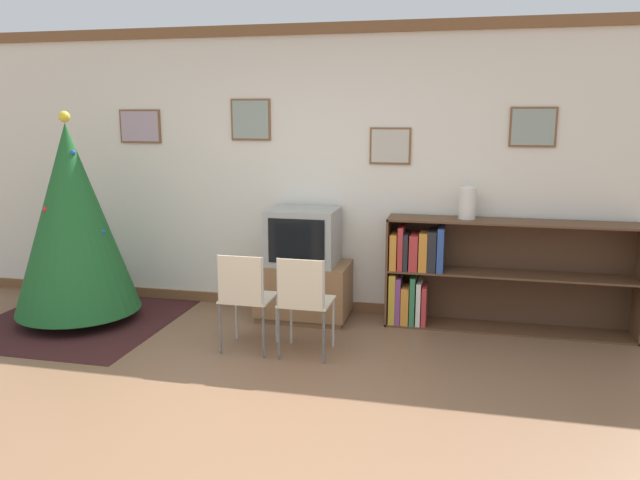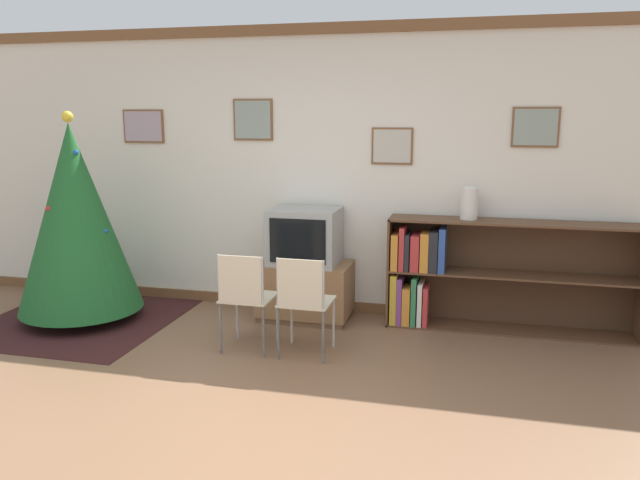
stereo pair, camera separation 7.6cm
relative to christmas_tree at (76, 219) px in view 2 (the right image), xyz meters
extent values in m
plane|color=brown|center=(2.15, -1.68, -0.96)|extent=(24.00, 24.00, 0.00)
cube|color=silver|center=(2.15, 0.88, 0.39)|extent=(8.64, 0.08, 2.70)
cube|color=brown|center=(2.15, 0.82, 1.69)|extent=(8.64, 0.03, 0.10)
cube|color=brown|center=(2.15, 0.82, -0.91)|extent=(8.64, 0.03, 0.10)
cube|color=brown|center=(0.27, 0.83, 0.81)|extent=(0.44, 0.02, 0.33)
cube|color=#A893A3|center=(0.27, 0.81, 0.81)|extent=(0.40, 0.01, 0.29)
cube|color=brown|center=(1.43, 0.83, 0.88)|extent=(0.39, 0.02, 0.39)
cube|color=gray|center=(1.43, 0.81, 0.88)|extent=(0.36, 0.01, 0.35)
cube|color=brown|center=(2.77, 0.83, 0.65)|extent=(0.38, 0.02, 0.33)
cube|color=#BCB7A8|center=(2.77, 0.81, 0.65)|extent=(0.34, 0.01, 0.30)
cube|color=brown|center=(4.00, 0.83, 0.82)|extent=(0.39, 0.02, 0.34)
cube|color=gray|center=(4.00, 0.81, 0.82)|extent=(0.36, 0.01, 0.31)
cube|color=#381919|center=(0.00, 0.00, -0.95)|extent=(1.70, 1.84, 0.01)
cylinder|color=maroon|center=(0.00, 0.00, -0.90)|extent=(0.36, 0.36, 0.10)
cone|color=#1E5B28|center=(0.00, 0.00, 0.01)|extent=(1.11, 1.11, 1.71)
sphere|color=yellow|center=(0.00, 0.00, 0.91)|extent=(0.10, 0.10, 0.10)
sphere|color=red|center=(-0.13, 0.37, -0.38)|extent=(0.04, 0.04, 0.04)
sphere|color=silver|center=(-0.02, 0.36, -0.26)|extent=(0.05, 0.05, 0.05)
sphere|color=red|center=(-0.11, 0.39, -0.42)|extent=(0.04, 0.04, 0.04)
sphere|color=silver|center=(-0.06, 0.37, -0.31)|extent=(0.05, 0.05, 0.05)
sphere|color=#1E4CB2|center=(0.31, -0.01, -0.10)|extent=(0.04, 0.04, 0.04)
sphere|color=#1E4CB2|center=(0.08, -0.03, 0.60)|extent=(0.05, 0.05, 0.05)
sphere|color=gold|center=(-0.10, 0.26, -0.02)|extent=(0.04, 0.04, 0.04)
sphere|color=red|center=(-0.11, -0.21, 0.12)|extent=(0.05, 0.05, 0.05)
sphere|color=gold|center=(-0.29, 0.27, -0.40)|extent=(0.04, 0.04, 0.04)
cube|color=brown|center=(2.02, 0.54, -0.93)|extent=(0.81, 0.51, 0.05)
cube|color=olive|center=(2.02, 0.54, -0.67)|extent=(0.85, 0.53, 0.48)
cube|color=#9E9E99|center=(2.02, 0.54, -0.17)|extent=(0.63, 0.50, 0.51)
cube|color=black|center=(2.02, 0.29, -0.17)|extent=(0.51, 0.01, 0.40)
cube|color=beige|center=(1.77, -0.30, -0.53)|extent=(0.40, 0.40, 0.02)
cube|color=beige|center=(1.77, -0.50, -0.33)|extent=(0.35, 0.02, 0.38)
cylinder|color=#B2B2B2|center=(1.59, -0.12, -0.75)|extent=(0.02, 0.02, 0.42)
cylinder|color=#B2B2B2|center=(1.95, -0.12, -0.75)|extent=(0.02, 0.02, 0.42)
cylinder|color=#B2B2B2|center=(1.59, -0.48, -0.75)|extent=(0.02, 0.02, 0.42)
cylinder|color=#B2B2B2|center=(1.95, -0.48, -0.75)|extent=(0.02, 0.02, 0.42)
cylinder|color=#B2B2B2|center=(1.59, -0.48, -0.55)|extent=(0.02, 0.02, 0.82)
cylinder|color=#B2B2B2|center=(1.95, -0.48, -0.55)|extent=(0.02, 0.02, 0.82)
cube|color=beige|center=(2.26, -0.30, -0.53)|extent=(0.40, 0.40, 0.02)
cube|color=beige|center=(2.26, -0.50, -0.33)|extent=(0.35, 0.02, 0.38)
cylinder|color=#B2B2B2|center=(2.08, -0.12, -0.75)|extent=(0.02, 0.02, 0.42)
cylinder|color=#B2B2B2|center=(2.44, -0.12, -0.75)|extent=(0.02, 0.02, 0.42)
cylinder|color=#B2B2B2|center=(2.08, -0.48, -0.75)|extent=(0.02, 0.02, 0.42)
cylinder|color=#B2B2B2|center=(2.44, -0.48, -0.75)|extent=(0.02, 0.02, 0.42)
cylinder|color=#B2B2B2|center=(2.08, -0.48, -0.55)|extent=(0.02, 0.02, 0.82)
cylinder|color=#B2B2B2|center=(2.44, -0.48, -0.55)|extent=(0.02, 0.02, 0.82)
cube|color=brown|center=(2.80, 0.64, -0.47)|extent=(0.02, 0.36, 0.99)
cube|color=brown|center=(3.86, 0.64, 0.02)|extent=(2.14, 0.36, 0.02)
cube|color=brown|center=(3.86, 0.64, -0.95)|extent=(2.14, 0.36, 0.02)
cube|color=brown|center=(3.86, 0.64, -0.45)|extent=(2.10, 0.36, 0.02)
cube|color=#492F1E|center=(3.86, 0.81, -0.47)|extent=(2.14, 0.01, 0.99)
cube|color=gold|center=(2.85, 0.56, -0.71)|extent=(0.06, 0.21, 0.46)
cube|color=#7A3D7F|center=(2.90, 0.60, -0.73)|extent=(0.04, 0.28, 0.43)
cube|color=orange|center=(2.97, 0.57, -0.77)|extent=(0.07, 0.22, 0.34)
cube|color=#337547|center=(3.03, 0.59, -0.72)|extent=(0.05, 0.26, 0.44)
cube|color=silver|center=(3.09, 0.60, -0.74)|extent=(0.04, 0.28, 0.39)
cube|color=#B73333|center=(3.14, 0.57, -0.76)|extent=(0.04, 0.23, 0.36)
cube|color=orange|center=(2.85, 0.60, -0.28)|extent=(0.06, 0.28, 0.32)
cube|color=#B73333|center=(2.91, 0.58, -0.24)|extent=(0.05, 0.24, 0.39)
cube|color=#232328|center=(2.96, 0.60, -0.27)|extent=(0.04, 0.28, 0.33)
cube|color=#B73333|center=(3.03, 0.59, -0.28)|extent=(0.08, 0.27, 0.32)
cube|color=orange|center=(3.11, 0.57, -0.26)|extent=(0.07, 0.21, 0.35)
cube|color=#232328|center=(3.19, 0.58, -0.26)|extent=(0.08, 0.24, 0.36)
cube|color=#2D4C93|center=(3.26, 0.61, -0.24)|extent=(0.06, 0.30, 0.39)
cylinder|color=silver|center=(3.47, 0.66, 0.16)|extent=(0.15, 0.15, 0.27)
torus|color=silver|center=(3.47, 0.66, 0.30)|extent=(0.13, 0.13, 0.03)
camera|label=1|loc=(3.43, -4.91, 0.95)|focal=35.00mm
camera|label=2|loc=(3.51, -4.89, 0.95)|focal=35.00mm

